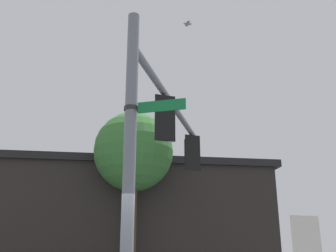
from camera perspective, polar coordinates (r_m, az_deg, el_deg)
name	(u,v)px	position (r m, az deg, el deg)	size (l,w,h in m)	color
signal_pole	(129,160)	(7.58, -5.53, -4.80)	(0.24, 0.24, 6.31)	slate
mast_arm	(171,103)	(11.30, 0.45, 3.31)	(0.18, 0.18, 6.55)	slate
traffic_light_nearest_pole	(163,120)	(10.26, -0.76, 0.90)	(0.54, 0.49, 1.31)	black
traffic_light_mid_inner	(191,154)	(13.67, 3.26, -3.96)	(0.54, 0.49, 1.31)	black
street_name_sign	(146,107)	(7.79, -3.10, 2.69)	(1.07, 0.76, 0.22)	#147238
bird_flying	(188,24)	(12.25, 2.81, 14.42)	(0.26, 0.41, 0.10)	gray
storefront_building	(116,228)	(18.91, -7.49, -14.28)	(14.44, 9.68, 5.29)	#282321
tree_by_storefront	(134,153)	(15.49, -4.95, -3.87)	(3.07, 3.07, 6.82)	#4C3823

